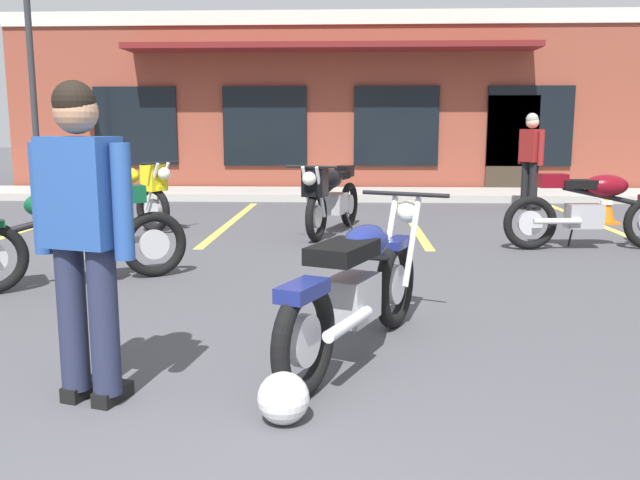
% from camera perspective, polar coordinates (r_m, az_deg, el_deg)
% --- Properties ---
extents(ground_plane, '(80.00, 80.00, 0.00)m').
position_cam_1_polar(ground_plane, '(6.07, -1.55, -4.20)').
color(ground_plane, '#47474C').
extents(sidewalk_kerb, '(22.00, 1.80, 0.14)m').
position_cam_1_polar(sidewalk_kerb, '(13.88, 0.75, 3.92)').
color(sidewalk_kerb, '#A8A59E').
rests_on(sidewalk_kerb, ground_plane).
extents(brick_storefront_building, '(14.23, 6.73, 3.87)m').
position_cam_1_polar(brick_storefront_building, '(17.68, 1.16, 11.21)').
color(brick_storefront_building, brown).
rests_on(brick_storefront_building, ground_plane).
extents(painted_stall_lines, '(13.93, 4.80, 0.01)m').
position_cam_1_polar(painted_stall_lines, '(10.31, 0.14, 1.56)').
color(painted_stall_lines, '#DBCC4C').
rests_on(painted_stall_lines, ground_plane).
extents(motorcycle_foreground_classic, '(1.12, 1.99, 0.98)m').
position_cam_1_polar(motorcycle_foreground_classic, '(4.24, 3.29, -3.86)').
color(motorcycle_foreground_classic, black).
rests_on(motorcycle_foreground_classic, ground_plane).
extents(motorcycle_red_sportbike, '(2.11, 0.66, 0.98)m').
position_cam_1_polar(motorcycle_red_sportbike, '(8.62, 22.73, 2.74)').
color(motorcycle_red_sportbike, black).
rests_on(motorcycle_red_sportbike, ground_plane).
extents(motorcycle_black_cruiser, '(1.85, 1.38, 0.98)m').
position_cam_1_polar(motorcycle_black_cruiser, '(9.99, -16.31, 3.94)').
color(motorcycle_black_cruiser, black).
rests_on(motorcycle_black_cruiser, ground_plane).
extents(motorcycle_silver_naked, '(0.93, 2.05, 0.98)m').
position_cam_1_polar(motorcycle_silver_naked, '(9.06, 0.96, 3.79)').
color(motorcycle_silver_naked, black).
rests_on(motorcycle_silver_naked, ground_plane).
extents(motorcycle_blue_standard, '(1.86, 1.36, 0.98)m').
position_cam_1_polar(motorcycle_blue_standard, '(6.51, -21.04, 0.84)').
color(motorcycle_blue_standard, black).
rests_on(motorcycle_blue_standard, ground_plane).
extents(person_in_shorts_foreground, '(0.39, 0.58, 1.68)m').
position_cam_1_polar(person_in_shorts_foreground, '(12.29, 17.44, 6.86)').
color(person_in_shorts_foreground, black).
rests_on(person_in_shorts_foreground, ground_plane).
extents(person_by_back_row, '(0.60, 0.36, 1.68)m').
position_cam_1_polar(person_by_back_row, '(3.64, -19.48, 1.19)').
color(person_by_back_row, black).
rests_on(person_by_back_row, ground_plane).
extents(helmet_on_pavement, '(0.26, 0.26, 0.26)m').
position_cam_1_polar(helmet_on_pavement, '(3.40, -3.12, -13.22)').
color(helmet_on_pavement, silver).
rests_on(helmet_on_pavement, ground_plane).
extents(traffic_cone, '(0.34, 0.34, 0.53)m').
position_cam_1_polar(traffic_cone, '(11.02, 23.13, 2.65)').
color(traffic_cone, orange).
rests_on(traffic_cone, ground_plane).
extents(parking_lot_lamp_post, '(0.24, 0.76, 4.85)m').
position_cam_1_polar(parking_lot_lamp_post, '(14.04, -23.65, 15.80)').
color(parking_lot_lamp_post, '#2D2D33').
rests_on(parking_lot_lamp_post, ground_plane).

